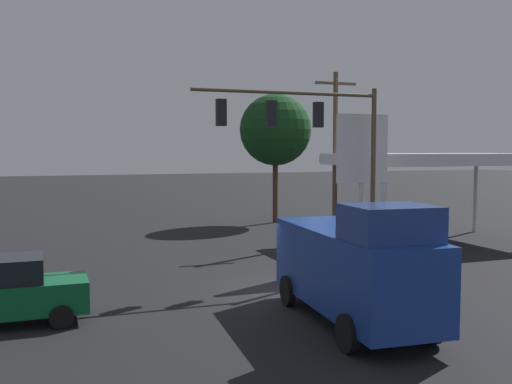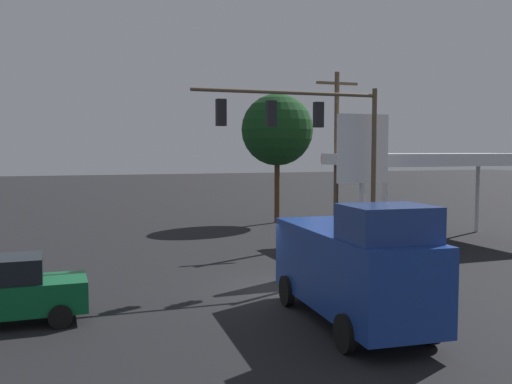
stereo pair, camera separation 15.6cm
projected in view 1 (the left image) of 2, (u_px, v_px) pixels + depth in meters
ground_plane at (275, 289)px, 20.30m from camera, size 200.00×200.00×0.00m
traffic_signal_assembly at (311, 134)px, 22.52m from camera, size 7.81×0.43×7.46m
utility_pole at (335, 152)px, 30.66m from camera, size 2.40×0.26×9.11m
gas_station_canopy at (436, 160)px, 30.39m from camera, size 10.77×6.13×4.77m
price_sign at (362, 156)px, 24.19m from camera, size 2.34×0.27×6.46m
delivery_truck at (355, 265)px, 16.05m from camera, size 2.93×6.94×3.58m
sedan_far at (7, 292)px, 16.06m from camera, size 4.41×2.08×1.93m
street_tree at (275, 130)px, 38.60m from camera, size 4.86×4.86×8.77m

